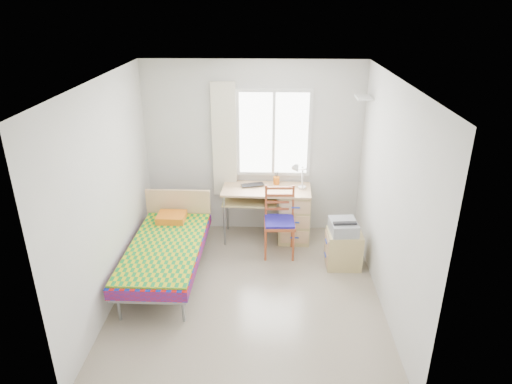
% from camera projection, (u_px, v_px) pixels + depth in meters
% --- Properties ---
extents(floor, '(3.50, 3.50, 0.00)m').
position_uv_depth(floor, '(248.00, 292.00, 5.67)').
color(floor, '#BCAD93').
rests_on(floor, ground).
extents(ceiling, '(3.50, 3.50, 0.00)m').
position_uv_depth(ceiling, '(247.00, 80.00, 4.65)').
color(ceiling, white).
rests_on(ceiling, wall_back).
extents(wall_back, '(3.20, 0.00, 3.20)m').
position_uv_depth(wall_back, '(253.00, 149.00, 6.77)').
color(wall_back, silver).
rests_on(wall_back, ground).
extents(wall_left, '(0.00, 3.50, 3.50)m').
position_uv_depth(wall_left, '(108.00, 195.00, 5.21)').
color(wall_left, silver).
rests_on(wall_left, ground).
extents(wall_right, '(0.00, 3.50, 3.50)m').
position_uv_depth(wall_right, '(390.00, 199.00, 5.12)').
color(wall_right, silver).
rests_on(wall_right, ground).
extents(window, '(1.10, 0.04, 1.30)m').
position_uv_depth(window, '(274.00, 133.00, 6.64)').
color(window, white).
rests_on(window, wall_back).
extents(curtain, '(0.35, 0.05, 1.70)m').
position_uv_depth(curtain, '(224.00, 141.00, 6.65)').
color(curtain, white).
rests_on(curtain, wall_back).
extents(floating_shelf, '(0.20, 0.32, 0.03)m').
position_uv_depth(floating_shelf, '(364.00, 97.00, 6.07)').
color(floating_shelf, white).
rests_on(floating_shelf, wall_right).
extents(bed, '(0.93, 1.96, 0.84)m').
position_uv_depth(bed, '(167.00, 247.00, 5.88)').
color(bed, gray).
rests_on(bed, floor).
extents(desk, '(1.31, 0.64, 0.81)m').
position_uv_depth(desk, '(289.00, 212.00, 6.79)').
color(desk, tan).
rests_on(desk, floor).
extents(chair, '(0.44, 0.44, 0.99)m').
position_uv_depth(chair, '(280.00, 217.00, 6.36)').
color(chair, '#9C381E').
rests_on(chair, floor).
extents(cabinet, '(0.46, 0.41, 0.50)m').
position_uv_depth(cabinet, '(343.00, 249.00, 6.16)').
color(cabinet, tan).
rests_on(cabinet, floor).
extents(printer, '(0.37, 0.42, 0.17)m').
position_uv_depth(printer, '(343.00, 226.00, 6.03)').
color(printer, '#93969B').
rests_on(printer, cabinet).
extents(laptop, '(0.39, 0.31, 0.03)m').
position_uv_depth(laptop, '(253.00, 186.00, 6.70)').
color(laptop, black).
rests_on(laptop, desk).
extents(pen_cup, '(0.11, 0.11, 0.11)m').
position_uv_depth(pen_cup, '(276.00, 180.00, 6.79)').
color(pen_cup, orange).
rests_on(pen_cup, desk).
extents(task_lamp, '(0.23, 0.33, 0.43)m').
position_uv_depth(task_lamp, '(299.00, 174.00, 6.44)').
color(task_lamp, white).
rests_on(task_lamp, desk).
extents(book, '(0.21, 0.26, 0.02)m').
position_uv_depth(book, '(251.00, 202.00, 6.74)').
color(book, gray).
rests_on(book, desk).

